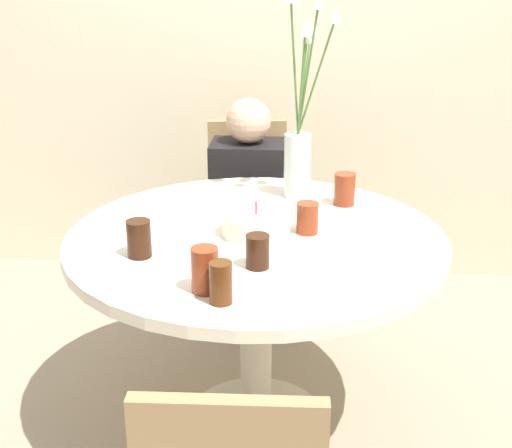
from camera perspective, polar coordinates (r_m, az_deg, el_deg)
The scene contains 14 objects.
ground_plane at distance 2.80m, azimuth 0.00°, elevation -15.61°, with size 16.00×16.00×0.00m, color gray.
wall_back at distance 3.67m, azimuth 1.88°, elevation 15.37°, with size 8.00×0.05×2.60m.
dining_table at distance 2.47m, azimuth 0.00°, elevation -3.68°, with size 1.29×1.29×0.77m.
chair_far_back at distance 3.47m, azimuth -0.65°, elevation 1.52°, with size 0.44×0.44×0.90m.
birthday_cake at distance 2.41m, azimuth -0.07°, elevation -0.02°, with size 0.23×0.23×0.12m.
flower_vase at distance 2.72m, azimuth 3.50°, elevation 7.28°, with size 0.21×0.23×0.79m.
side_plate at distance 2.55m, azimuth 7.61°, elevation 0.30°, with size 0.18×0.18×0.01m.
drink_glass_0 at distance 2.26m, azimuth -9.34°, elevation -1.17°, with size 0.08×0.08×0.12m.
drink_glass_1 at distance 1.94m, azimuth -2.83°, elevation -4.71°, with size 0.06×0.06×0.12m.
drink_glass_2 at distance 2.42m, azimuth 4.13°, elevation 0.48°, with size 0.08×0.08×0.11m.
drink_glass_3 at distance 2.70m, azimuth 7.10°, elevation 2.78°, with size 0.08×0.08×0.12m.
drink_glass_4 at distance 2.15m, azimuth 0.13°, elevation -2.21°, with size 0.07×0.07×0.10m.
drink_glass_5 at distance 2.01m, azimuth -4.12°, elevation -3.68°, with size 0.08×0.08×0.13m.
person_guest at distance 3.32m, azimuth -0.57°, elevation 0.46°, with size 0.34×0.24×1.06m.
Camera 1 is at (0.18, -2.23, 1.68)m, focal length 50.00 mm.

